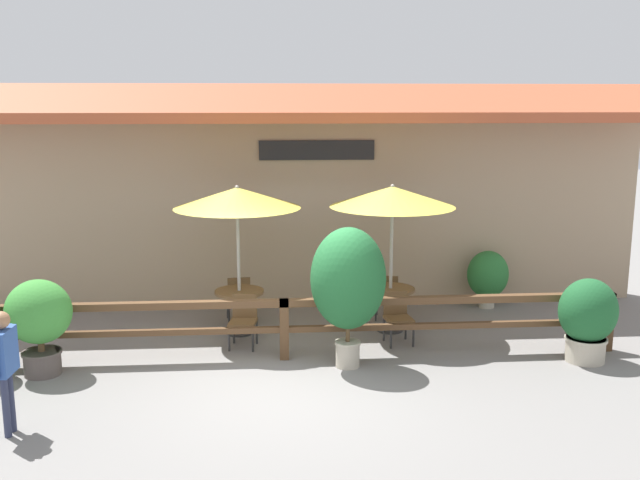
{
  "coord_description": "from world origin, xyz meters",
  "views": [
    {
      "loc": [
        -0.24,
        -9.39,
        3.92
      ],
      "look_at": [
        0.58,
        1.43,
        1.79
      ],
      "focal_mm": 40.0,
      "sensor_mm": 36.0,
      "label": 1
    }
  ],
  "objects_px": {
    "chair_near_streetside": "(243,318)",
    "potted_plant_broad_leaf": "(348,281)",
    "chair_middle_streetside": "(398,315)",
    "potted_plant_small_flowering": "(39,318)",
    "potted_plant_entrance_palm": "(588,317)",
    "potted_plant_corner_fern": "(488,276)",
    "pedestrian": "(4,356)",
    "patio_umbrella_middle": "(392,197)",
    "patio_umbrella_near": "(237,198)",
    "chair_middle_wallside": "(387,294)",
    "chair_near_wallside": "(239,296)",
    "dining_table_middle": "(390,297)",
    "dining_table_near": "(239,299)"
  },
  "relations": [
    {
      "from": "dining_table_near",
      "to": "chair_middle_streetside",
      "type": "bearing_deg",
      "value": -14.48
    },
    {
      "from": "chair_middle_streetside",
      "to": "potted_plant_corner_fern",
      "type": "bearing_deg",
      "value": 34.23
    },
    {
      "from": "dining_table_middle",
      "to": "potted_plant_broad_leaf",
      "type": "xyz_separation_m",
      "value": [
        -0.92,
        -1.63,
        0.72
      ]
    },
    {
      "from": "dining_table_near",
      "to": "pedestrian",
      "type": "bearing_deg",
      "value": -126.25
    },
    {
      "from": "dining_table_middle",
      "to": "potted_plant_small_flowering",
      "type": "relative_size",
      "value": 0.59
    },
    {
      "from": "potted_plant_entrance_palm",
      "to": "potted_plant_corner_fern",
      "type": "relative_size",
      "value": 1.17
    },
    {
      "from": "potted_plant_small_flowering",
      "to": "patio_umbrella_near",
      "type": "bearing_deg",
      "value": 30.52
    },
    {
      "from": "potted_plant_broad_leaf",
      "to": "potted_plant_small_flowering",
      "type": "distance_m",
      "value": 4.48
    },
    {
      "from": "dining_table_near",
      "to": "potted_plant_broad_leaf",
      "type": "distance_m",
      "value": 2.46
    },
    {
      "from": "chair_middle_streetside",
      "to": "chair_near_wallside",
      "type": "bearing_deg",
      "value": 145.5
    },
    {
      "from": "dining_table_near",
      "to": "potted_plant_entrance_palm",
      "type": "distance_m",
      "value": 5.58
    },
    {
      "from": "dining_table_near",
      "to": "potted_plant_small_flowering",
      "type": "distance_m",
      "value": 3.26
    },
    {
      "from": "chair_near_wallside",
      "to": "chair_middle_streetside",
      "type": "relative_size",
      "value": 1.0
    },
    {
      "from": "chair_near_wallside",
      "to": "dining_table_middle",
      "type": "relative_size",
      "value": 1.02
    },
    {
      "from": "patio_umbrella_near",
      "to": "potted_plant_entrance_palm",
      "type": "relative_size",
      "value": 1.97
    },
    {
      "from": "potted_plant_broad_leaf",
      "to": "potted_plant_small_flowering",
      "type": "bearing_deg",
      "value": 179.69
    },
    {
      "from": "pedestrian",
      "to": "potted_plant_small_flowering",
      "type": "bearing_deg",
      "value": -171.78
    },
    {
      "from": "patio_umbrella_middle",
      "to": "chair_middle_wallside",
      "type": "xyz_separation_m",
      "value": [
        0.05,
        0.63,
        -1.86
      ]
    },
    {
      "from": "chair_middle_streetside",
      "to": "potted_plant_broad_leaf",
      "type": "relative_size",
      "value": 0.4
    },
    {
      "from": "dining_table_middle",
      "to": "pedestrian",
      "type": "xyz_separation_m",
      "value": [
        -5.19,
        -3.51,
        0.38
      ]
    },
    {
      "from": "chair_middle_wallside",
      "to": "potted_plant_entrance_palm",
      "type": "distance_m",
      "value": 3.54
    },
    {
      "from": "patio_umbrella_middle",
      "to": "potted_plant_small_flowering",
      "type": "height_order",
      "value": "patio_umbrella_middle"
    },
    {
      "from": "dining_table_near",
      "to": "pedestrian",
      "type": "relative_size",
      "value": 0.55
    },
    {
      "from": "dining_table_middle",
      "to": "potted_plant_broad_leaf",
      "type": "height_order",
      "value": "potted_plant_broad_leaf"
    },
    {
      "from": "potted_plant_small_flowering",
      "to": "potted_plant_corner_fern",
      "type": "height_order",
      "value": "potted_plant_small_flowering"
    },
    {
      "from": "potted_plant_entrance_palm",
      "to": "potted_plant_small_flowering",
      "type": "distance_m",
      "value": 8.11
    },
    {
      "from": "potted_plant_entrance_palm",
      "to": "pedestrian",
      "type": "relative_size",
      "value": 0.85
    },
    {
      "from": "dining_table_middle",
      "to": "potted_plant_broad_leaf",
      "type": "bearing_deg",
      "value": -119.52
    },
    {
      "from": "chair_near_wallside",
      "to": "dining_table_middle",
      "type": "bearing_deg",
      "value": 158.86
    },
    {
      "from": "patio_umbrella_middle",
      "to": "chair_middle_streetside",
      "type": "relative_size",
      "value": 3.01
    },
    {
      "from": "patio_umbrella_middle",
      "to": "patio_umbrella_near",
      "type": "bearing_deg",
      "value": 179.01
    },
    {
      "from": "patio_umbrella_near",
      "to": "potted_plant_entrance_palm",
      "type": "distance_m",
      "value": 5.81
    },
    {
      "from": "chair_middle_streetside",
      "to": "pedestrian",
      "type": "distance_m",
      "value": 5.97
    },
    {
      "from": "chair_middle_streetside",
      "to": "potted_plant_small_flowering",
      "type": "xyz_separation_m",
      "value": [
        -5.39,
        -0.98,
        0.38
      ]
    },
    {
      "from": "chair_middle_streetside",
      "to": "potted_plant_corner_fern",
      "type": "height_order",
      "value": "potted_plant_corner_fern"
    },
    {
      "from": "dining_table_near",
      "to": "potted_plant_small_flowering",
      "type": "relative_size",
      "value": 0.59
    },
    {
      "from": "chair_near_wallside",
      "to": "patio_umbrella_middle",
      "type": "relative_size",
      "value": 0.33
    },
    {
      "from": "chair_near_streetside",
      "to": "potted_plant_broad_leaf",
      "type": "height_order",
      "value": "potted_plant_broad_leaf"
    },
    {
      "from": "patio_umbrella_near",
      "to": "chair_middle_wallside",
      "type": "distance_m",
      "value": 3.27
    },
    {
      "from": "chair_middle_streetside",
      "to": "chair_middle_wallside",
      "type": "height_order",
      "value": "same"
    },
    {
      "from": "chair_middle_wallside",
      "to": "potted_plant_entrance_palm",
      "type": "xyz_separation_m",
      "value": [
        2.68,
        -2.3,
        0.23
      ]
    },
    {
      "from": "chair_near_wallside",
      "to": "potted_plant_entrance_palm",
      "type": "bearing_deg",
      "value": 149.86
    },
    {
      "from": "patio_umbrella_near",
      "to": "potted_plant_corner_fern",
      "type": "bearing_deg",
      "value": 14.54
    },
    {
      "from": "patio_umbrella_middle",
      "to": "pedestrian",
      "type": "distance_m",
      "value": 6.41
    },
    {
      "from": "chair_middle_wallside",
      "to": "pedestrian",
      "type": "height_order",
      "value": "pedestrian"
    },
    {
      "from": "dining_table_near",
      "to": "patio_umbrella_middle",
      "type": "height_order",
      "value": "patio_umbrella_middle"
    },
    {
      "from": "dining_table_middle",
      "to": "potted_plant_entrance_palm",
      "type": "relative_size",
      "value": 0.64
    },
    {
      "from": "dining_table_near",
      "to": "chair_near_wallside",
      "type": "xyz_separation_m",
      "value": [
        -0.04,
        0.65,
        -0.13
      ]
    },
    {
      "from": "chair_middle_streetside",
      "to": "dining_table_near",
      "type": "bearing_deg",
      "value": 157.7
    },
    {
      "from": "patio_umbrella_middle",
      "to": "chair_middle_wallside",
      "type": "relative_size",
      "value": 3.01
    }
  ]
}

